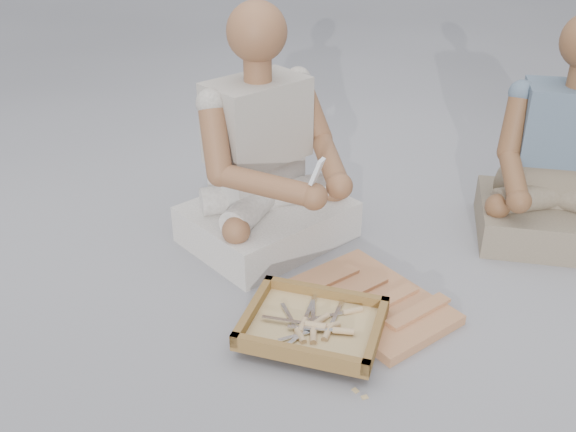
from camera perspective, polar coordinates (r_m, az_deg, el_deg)
The scene contains 23 objects.
ground at distance 2.37m, azimuth -0.99°, elevation -7.86°, with size 60.00×60.00×0.00m, color #9B9A9F.
carved_panel at distance 2.37m, azimuth 7.48°, elevation -7.53°, with size 0.56×0.37×0.04m, color #A66D40.
tool_tray at distance 2.18m, azimuth 2.22°, elevation -9.66°, with size 0.53×0.46×0.06m.
chisel_0 at distance 2.16m, azimuth 3.68°, elevation -10.02°, with size 0.06×0.22×0.02m.
chisel_1 at distance 2.16m, azimuth 1.90°, elevation -9.57°, with size 0.22×0.08×0.02m.
chisel_2 at distance 2.16m, azimuth 3.21°, elevation -9.91°, with size 0.14×0.19×0.02m.
chisel_3 at distance 2.14m, azimuth 0.89°, elevation -10.24°, with size 0.18×0.15×0.02m.
chisel_4 at distance 2.24m, azimuth 5.23°, elevation -8.50°, with size 0.16×0.18×0.02m.
chisel_5 at distance 2.18m, azimuth 1.44°, elevation -9.37°, with size 0.08×0.22×0.02m.
chisel_6 at distance 2.14m, azimuth 4.34°, elevation -10.10°, with size 0.21×0.11×0.02m.
chisel_7 at distance 2.14m, azimuth 2.26°, elevation -10.22°, with size 0.12×0.20×0.02m.
chisel_8 at distance 2.18m, azimuth 2.59°, elevation -9.45°, with size 0.06×0.22×0.02m.
wood_chip_0 at distance 2.60m, azimuth 0.78°, elevation -4.08°, with size 0.02×0.01×0.00m, color #D1B47B.
wood_chip_1 at distance 2.12m, azimuth 6.43°, elevation -13.23°, with size 0.02×0.01×0.00m, color #D1B47B.
wood_chip_2 at distance 2.43m, azimuth -1.01°, elevation -6.74°, with size 0.02×0.01×0.00m, color #D1B47B.
wood_chip_3 at distance 2.32m, azimuth -2.37°, elevation -8.81°, with size 0.02×0.01×0.00m, color #D1B47B.
wood_chip_4 at distance 2.04m, azimuth 6.01°, elevation -15.17°, with size 0.02×0.01×0.00m, color #D1B47B.
wood_chip_5 at distance 2.50m, azimuth 6.75°, elevation -5.82°, with size 0.02×0.01×0.00m, color #D1B47B.
wood_chip_6 at distance 2.03m, azimuth 6.83°, elevation -15.70°, with size 0.02×0.01×0.00m, color #D1B47B.
wood_chip_7 at distance 2.22m, azimuth 2.82°, elevation -10.82°, with size 0.02×0.01×0.00m, color #D1B47B.
craftsman at distance 2.61m, azimuth -1.98°, elevation 4.37°, with size 0.74×0.75×0.99m.
companion at distance 2.87m, azimuth 23.22°, elevation 3.84°, with size 0.73×0.66×0.94m.
mobile_phone at distance 2.27m, azimuth 2.60°, elevation 3.99°, with size 0.05×0.05×0.10m.
Camera 1 is at (1.02, -1.60, 1.42)m, focal length 40.00 mm.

